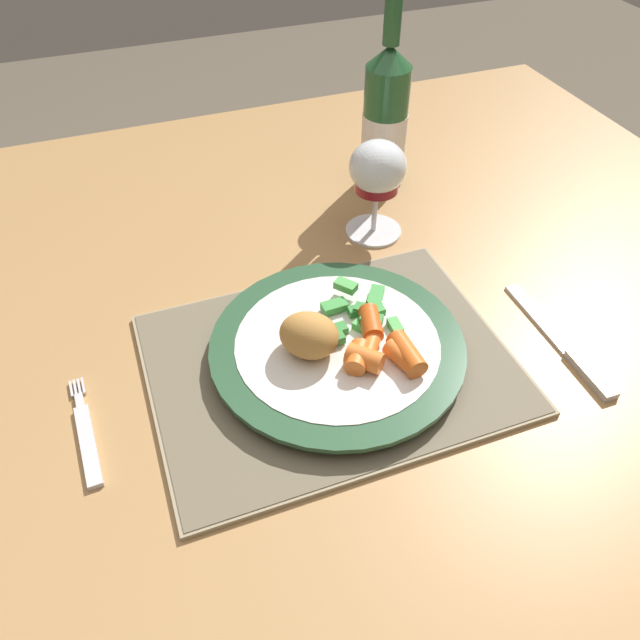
# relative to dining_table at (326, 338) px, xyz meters

# --- Properties ---
(ground_plane) EXTENTS (6.00, 6.00, 0.00)m
(ground_plane) POSITION_rel_dining_table_xyz_m (0.00, 0.00, -0.66)
(ground_plane) COLOR brown
(dining_table) EXTENTS (1.25, 1.02, 0.74)m
(dining_table) POSITION_rel_dining_table_xyz_m (0.00, 0.00, 0.00)
(dining_table) COLOR #AD7F4C
(dining_table) RESTS_ON ground
(placemat) EXTENTS (0.38, 0.29, 0.01)m
(placemat) POSITION_rel_dining_table_xyz_m (-0.04, -0.12, 0.09)
(placemat) COLOR gray
(placemat) RESTS_ON dining_table
(dinner_plate) EXTENTS (0.27, 0.27, 0.02)m
(dinner_plate) POSITION_rel_dining_table_xyz_m (-0.03, -0.11, 0.10)
(dinner_plate) COLOR white
(dinner_plate) RESTS_ON placemat
(breaded_croquettes) EXTENTS (0.08, 0.08, 0.05)m
(breaded_croquettes) POSITION_rel_dining_table_xyz_m (-0.06, -0.11, 0.13)
(breaded_croquettes) COLOR #A87033
(breaded_croquettes) RESTS_ON dinner_plate
(green_beans_pile) EXTENTS (0.09, 0.09, 0.02)m
(green_beans_pile) POSITION_rel_dining_table_xyz_m (0.01, -0.08, 0.12)
(green_beans_pile) COLOR #338438
(green_beans_pile) RESTS_ON dinner_plate
(glazed_carrots) EXTENTS (0.08, 0.10, 0.02)m
(glazed_carrots) POSITION_rel_dining_table_xyz_m (0.00, -0.14, 0.12)
(glazed_carrots) COLOR orange
(glazed_carrots) RESTS_ON dinner_plate
(fork) EXTENTS (0.02, 0.14, 0.01)m
(fork) POSITION_rel_dining_table_xyz_m (-0.29, -0.12, 0.09)
(fork) COLOR silver
(fork) RESTS_ON dining_table
(table_knife) EXTENTS (0.02, 0.19, 0.01)m
(table_knife) POSITION_rel_dining_table_xyz_m (0.21, -0.19, 0.09)
(table_knife) COLOR silver
(table_knife) RESTS_ON dining_table
(wine_glass) EXTENTS (0.08, 0.08, 0.13)m
(wine_glass) POSITION_rel_dining_table_xyz_m (0.10, 0.09, 0.18)
(wine_glass) COLOR silver
(wine_glass) RESTS_ON dining_table
(bottle) EXTENTS (0.06, 0.06, 0.28)m
(bottle) POSITION_rel_dining_table_xyz_m (0.16, 0.20, 0.19)
(bottle) COLOR #23562D
(bottle) RESTS_ON dining_table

